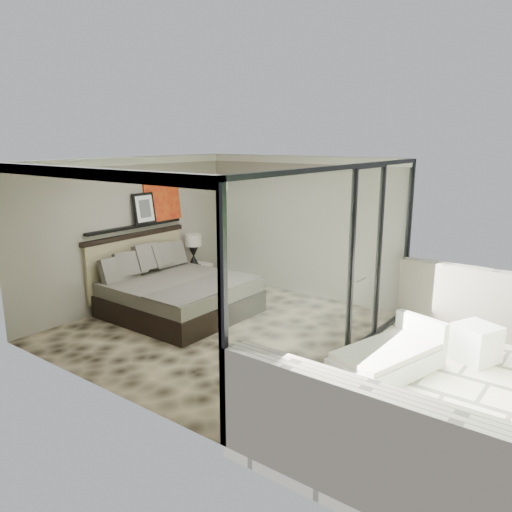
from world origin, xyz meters
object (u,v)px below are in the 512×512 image
Objects in this scene: bed at (176,293)px; ottoman at (476,343)px; lounger at (389,358)px; nightstand at (197,276)px; table_lamp at (193,245)px.

ottoman is at bearing 13.59° from bed.
bed is 4.43× the size of ottoman.
nightstand is at bearing -179.87° from lounger.
lounger reaches higher than nightstand.
ottoman is at bearing 67.05° from lounger.
ottoman is at bearing -0.37° from nightstand.
table_lamp is 1.21× the size of ottoman.
bed reaches higher than lounger.
lounger is at bearing 1.39° from bed.
ottoman is at bearing -1.64° from table_lamp.
nightstand is 5.74m from ottoman.
bed is 1.69m from table_lamp.
ottoman is 0.30× the size of lounger.
nightstand is at bearing 178.03° from ottoman.
nightstand is 0.77× the size of table_lamp.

